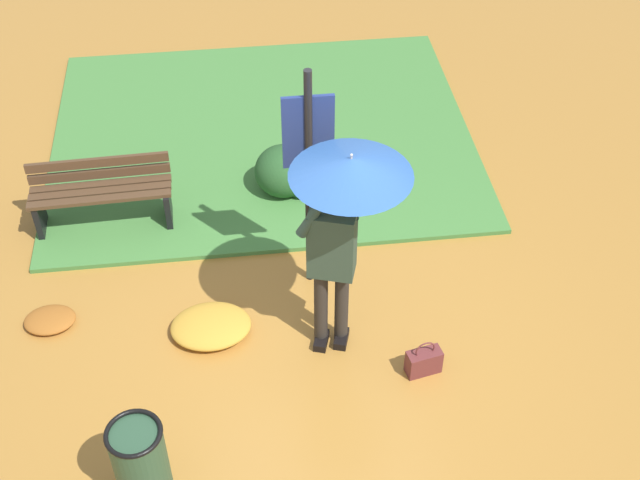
# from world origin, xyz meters

# --- Properties ---
(ground_plane) EXTENTS (18.00, 18.00, 0.00)m
(ground_plane) POSITION_xyz_m (0.00, 0.00, 0.00)
(ground_plane) COLOR #B27A33
(grass_verge) EXTENTS (4.80, 4.00, 0.05)m
(grass_verge) POSITION_xyz_m (-0.32, 3.33, 0.03)
(grass_verge) COLOR #47843D
(grass_verge) RESTS_ON ground_plane
(person_with_umbrella) EXTENTS (0.96, 0.96, 2.04)m
(person_with_umbrella) POSITION_xyz_m (0.14, 0.16, 1.55)
(person_with_umbrella) COLOR #2D2823
(person_with_umbrella) RESTS_ON ground_plane
(info_sign_post) EXTENTS (0.44, 0.07, 2.30)m
(info_sign_post) POSITION_xyz_m (-0.03, 0.96, 1.44)
(info_sign_post) COLOR black
(info_sign_post) RESTS_ON ground_plane
(handbag) EXTENTS (0.32, 0.20, 0.37)m
(handbag) POSITION_xyz_m (0.81, -0.30, 0.13)
(handbag) COLOR brown
(handbag) RESTS_ON ground_plane
(park_bench) EXTENTS (1.40, 0.41, 0.75)m
(park_bench) POSITION_xyz_m (-2.02, 1.98, 0.40)
(park_bench) COLOR black
(park_bench) RESTS_ON ground_plane
(trash_bin) EXTENTS (0.42, 0.42, 0.83)m
(trash_bin) POSITION_xyz_m (-1.52, -1.24, 0.42)
(trash_bin) COLOR #2D5138
(trash_bin) RESTS_ON ground_plane
(shrub_cluster) EXTENTS (0.67, 0.61, 0.55)m
(shrub_cluster) POSITION_xyz_m (-0.13, 2.28, 0.26)
(shrub_cluster) COLOR #285628
(shrub_cluster) RESTS_ON ground_plane
(leaf_pile_near_person) EXTENTS (0.47, 0.37, 0.10)m
(leaf_pile_near_person) POSITION_xyz_m (-2.45, 0.64, 0.05)
(leaf_pile_near_person) COLOR #A86023
(leaf_pile_near_person) RESTS_ON ground_plane
(leaf_pile_by_bench) EXTENTS (0.73, 0.58, 0.16)m
(leaf_pile_by_bench) POSITION_xyz_m (-1.00, 0.36, 0.08)
(leaf_pile_by_bench) COLOR gold
(leaf_pile_by_bench) RESTS_ON ground_plane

